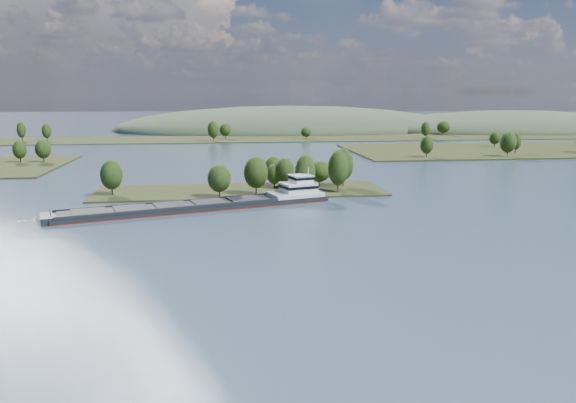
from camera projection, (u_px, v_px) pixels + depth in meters
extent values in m
plane|color=#35495C|center=(252.00, 234.00, 137.86)|extent=(1800.00, 1800.00, 0.00)
cube|color=#262D14|center=(241.00, 192.00, 196.25)|extent=(100.00, 30.00, 1.20)
cylinder|color=black|center=(305.00, 189.00, 186.23)|extent=(0.50, 0.50, 4.40)
ellipsoid|color=black|center=(305.00, 172.00, 185.15)|extent=(6.94, 6.94, 11.32)
cylinder|color=black|center=(273.00, 180.00, 206.77)|extent=(0.50, 0.50, 3.44)
ellipsoid|color=black|center=(273.00, 169.00, 205.92)|extent=(6.96, 6.96, 8.85)
cylinder|color=black|center=(256.00, 188.00, 187.97)|extent=(0.50, 0.50, 4.15)
ellipsoid|color=black|center=(256.00, 173.00, 186.96)|extent=(8.20, 8.20, 10.67)
cylinder|color=black|center=(274.00, 184.00, 200.61)|extent=(0.50, 0.50, 2.84)
ellipsoid|color=black|center=(274.00, 174.00, 199.92)|extent=(5.85, 5.85, 7.29)
cylinder|color=black|center=(219.00, 192.00, 182.53)|extent=(0.50, 0.50, 3.50)
ellipsoid|color=black|center=(219.00, 178.00, 181.68)|extent=(7.56, 7.56, 8.99)
cylinder|color=black|center=(112.00, 189.00, 186.49)|extent=(0.50, 0.50, 3.82)
ellipsoid|color=black|center=(111.00, 175.00, 185.55)|extent=(7.32, 7.32, 9.83)
cylinder|color=black|center=(285.00, 183.00, 199.54)|extent=(0.50, 0.50, 3.57)
ellipsoid|color=black|center=(285.00, 171.00, 198.67)|extent=(6.70, 6.70, 9.17)
cylinder|color=black|center=(343.00, 180.00, 204.09)|extent=(0.50, 0.50, 4.50)
ellipsoid|color=black|center=(344.00, 164.00, 202.99)|extent=(7.31, 7.31, 11.58)
cylinder|color=black|center=(338.00, 185.00, 191.94)|extent=(0.50, 0.50, 4.72)
ellipsoid|color=black|center=(338.00, 168.00, 190.79)|extent=(7.12, 7.12, 12.14)
cylinder|color=black|center=(319.00, 182.00, 204.81)|extent=(0.50, 0.50, 3.00)
ellipsoid|color=black|center=(319.00, 171.00, 204.07)|extent=(8.25, 8.25, 7.70)
cylinder|color=black|center=(44.00, 158.00, 272.12)|extent=(0.50, 0.50, 3.57)
ellipsoid|color=black|center=(43.00, 149.00, 271.24)|extent=(7.33, 7.33, 9.19)
cylinder|color=black|center=(20.00, 159.00, 271.72)|extent=(0.50, 0.50, 3.46)
ellipsoid|color=black|center=(19.00, 150.00, 270.88)|extent=(6.38, 6.38, 8.91)
cylinder|color=black|center=(426.00, 154.00, 292.84)|extent=(0.50, 0.50, 3.69)
ellipsoid|color=black|center=(427.00, 145.00, 291.94)|extent=(6.87, 6.87, 9.49)
cylinder|color=black|center=(507.00, 152.00, 296.00)|extent=(0.50, 0.50, 4.27)
ellipsoid|color=black|center=(508.00, 142.00, 294.96)|extent=(8.65, 8.65, 10.99)
cylinder|color=black|center=(515.00, 150.00, 312.43)|extent=(0.50, 0.50, 3.66)
ellipsoid|color=black|center=(516.00, 141.00, 311.53)|extent=(5.54, 5.54, 9.41)
cylinder|color=black|center=(494.00, 144.00, 348.14)|extent=(0.50, 0.50, 3.10)
ellipsoid|color=black|center=(495.00, 138.00, 347.38)|extent=(6.85, 6.85, 7.96)
cube|color=#262D14|center=(227.00, 140.00, 410.35)|extent=(900.00, 60.00, 1.20)
cylinder|color=black|center=(22.00, 138.00, 390.61)|extent=(0.50, 0.50, 4.37)
ellipsoid|color=black|center=(21.00, 130.00, 389.55)|extent=(5.77, 5.77, 11.25)
cylinder|color=black|center=(425.00, 136.00, 411.03)|extent=(0.50, 0.50, 4.08)
ellipsoid|color=black|center=(425.00, 129.00, 410.03)|extent=(6.46, 6.46, 10.49)
cylinder|color=black|center=(225.00, 136.00, 412.89)|extent=(0.50, 0.50, 3.58)
ellipsoid|color=black|center=(225.00, 130.00, 412.02)|extent=(8.44, 8.44, 9.21)
cylinder|color=black|center=(443.00, 133.00, 444.95)|extent=(0.50, 0.50, 3.63)
ellipsoid|color=black|center=(443.00, 127.00, 444.07)|extent=(10.43, 10.43, 9.34)
cylinder|color=black|center=(47.00, 138.00, 391.77)|extent=(0.50, 0.50, 3.94)
ellipsoid|color=black|center=(47.00, 131.00, 390.80)|extent=(6.33, 6.33, 10.12)
cylinder|color=black|center=(306.00, 137.00, 408.89)|extent=(0.50, 0.50, 2.83)
ellipsoid|color=black|center=(306.00, 132.00, 408.20)|extent=(7.52, 7.52, 7.27)
cylinder|color=black|center=(213.00, 138.00, 390.61)|extent=(0.50, 0.50, 4.57)
ellipsoid|color=black|center=(213.00, 129.00, 389.49)|extent=(7.75, 7.75, 11.76)
ellipsoid|color=#364731|center=(511.00, 130.00, 511.27)|extent=(260.00, 140.00, 36.00)
ellipsoid|color=#364731|center=(290.00, 130.00, 515.24)|extent=(320.00, 160.00, 44.00)
cube|color=black|center=(198.00, 208.00, 166.85)|extent=(81.68, 33.83, 2.26)
cube|color=maroon|center=(198.00, 209.00, 166.94)|extent=(81.94, 34.09, 0.26)
cube|color=black|center=(167.00, 202.00, 167.75)|extent=(61.10, 18.99, 0.82)
cube|color=black|center=(175.00, 208.00, 158.74)|extent=(61.10, 18.99, 0.82)
cube|color=black|center=(171.00, 206.00, 163.28)|extent=(61.71, 26.85, 0.31)
cube|color=black|center=(89.00, 211.00, 154.07)|extent=(11.31, 10.76, 0.36)
cube|color=black|center=(131.00, 208.00, 158.64)|extent=(11.31, 10.76, 0.36)
cube|color=black|center=(171.00, 205.00, 163.22)|extent=(11.31, 10.76, 0.36)
cube|color=black|center=(208.00, 202.00, 167.79)|extent=(11.31, 10.76, 0.36)
cube|color=black|center=(244.00, 199.00, 172.37)|extent=(11.31, 10.76, 0.36)
cube|color=black|center=(47.00, 219.00, 149.93)|extent=(5.65, 9.75, 2.06)
cylinder|color=black|center=(50.00, 214.00, 150.07)|extent=(0.31, 0.31, 2.26)
cube|color=silver|center=(295.00, 194.00, 179.41)|extent=(18.62, 14.24, 1.23)
cube|color=silver|center=(298.00, 187.00, 179.43)|extent=(12.23, 10.87, 3.08)
cube|color=black|center=(298.00, 186.00, 179.35)|extent=(12.49, 11.12, 0.93)
cube|color=silver|center=(301.00, 179.00, 179.33)|extent=(7.70, 7.70, 2.26)
cube|color=black|center=(301.00, 178.00, 179.25)|extent=(7.96, 7.96, 0.82)
cube|color=silver|center=(301.00, 175.00, 179.09)|extent=(8.21, 8.21, 0.21)
cylinder|color=silver|center=(308.00, 171.00, 179.90)|extent=(0.26, 0.26, 2.67)
cylinder|color=black|center=(285.00, 174.00, 180.15)|extent=(0.64, 0.64, 1.23)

